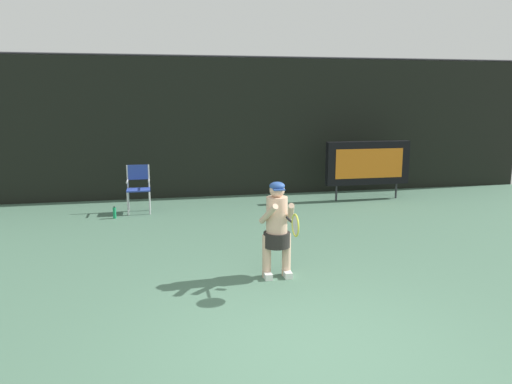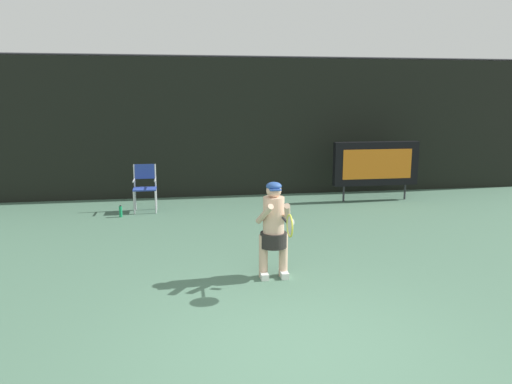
{
  "view_description": "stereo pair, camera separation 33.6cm",
  "coord_description": "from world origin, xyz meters",
  "px_view_note": "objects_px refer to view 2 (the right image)",
  "views": [
    {
      "loc": [
        -1.56,
        -4.58,
        2.64
      ],
      "look_at": [
        0.09,
        3.47,
        1.05
      ],
      "focal_mm": 35.04,
      "sensor_mm": 36.0,
      "label": 1
    },
    {
      "loc": [
        -1.23,
        -4.64,
        2.64
      ],
      "look_at": [
        0.09,
        3.47,
        1.05
      ],
      "focal_mm": 35.04,
      "sensor_mm": 36.0,
      "label": 2
    }
  ],
  "objects_px": {
    "scoreboard": "(376,164)",
    "tennis_racket": "(289,225)",
    "tennis_player": "(274,227)",
    "water_bottle": "(121,212)",
    "umpire_chair": "(145,185)"
  },
  "relations": [
    {
      "from": "water_bottle",
      "to": "tennis_racket",
      "type": "xyz_separation_m",
      "value": [
        2.69,
        -4.85,
        0.83
      ]
    },
    {
      "from": "water_bottle",
      "to": "tennis_player",
      "type": "relative_size",
      "value": 0.19
    },
    {
      "from": "scoreboard",
      "to": "tennis_player",
      "type": "bearing_deg",
      "value": -126.1
    },
    {
      "from": "tennis_player",
      "to": "tennis_racket",
      "type": "relative_size",
      "value": 2.36
    },
    {
      "from": "tennis_player",
      "to": "scoreboard",
      "type": "bearing_deg",
      "value": 53.9
    },
    {
      "from": "scoreboard",
      "to": "tennis_racket",
      "type": "xyz_separation_m",
      "value": [
        -3.55,
        -5.64,
        0.01
      ]
    },
    {
      "from": "scoreboard",
      "to": "umpire_chair",
      "type": "relative_size",
      "value": 2.04
    },
    {
      "from": "umpire_chair",
      "to": "tennis_player",
      "type": "relative_size",
      "value": 0.76
    },
    {
      "from": "tennis_racket",
      "to": "scoreboard",
      "type": "bearing_deg",
      "value": 44.89
    },
    {
      "from": "umpire_chair",
      "to": "tennis_player",
      "type": "height_order",
      "value": "tennis_player"
    },
    {
      "from": "water_bottle",
      "to": "scoreboard",
      "type": "bearing_deg",
      "value": 7.25
    },
    {
      "from": "scoreboard",
      "to": "water_bottle",
      "type": "relative_size",
      "value": 8.3
    },
    {
      "from": "tennis_player",
      "to": "tennis_racket",
      "type": "height_order",
      "value": "tennis_player"
    },
    {
      "from": "umpire_chair",
      "to": "tennis_racket",
      "type": "height_order",
      "value": "tennis_racket"
    },
    {
      "from": "tennis_racket",
      "to": "tennis_player",
      "type": "bearing_deg",
      "value": 83.56
    }
  ]
}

